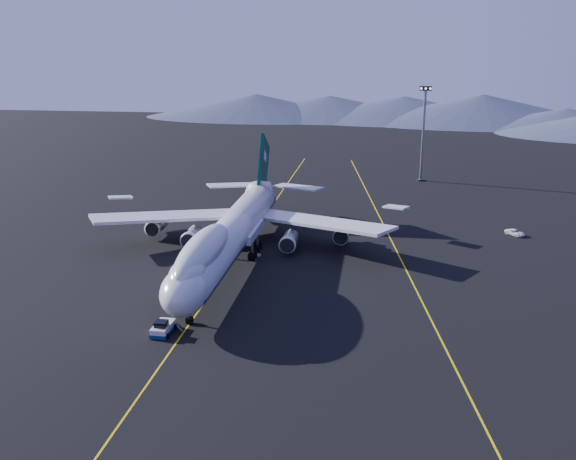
# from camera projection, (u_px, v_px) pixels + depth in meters

# --- Properties ---
(ground) EXTENTS (500.00, 500.00, 0.00)m
(ground) POSITION_uv_depth(u_px,v_px,m) (232.00, 263.00, 116.70)
(ground) COLOR black
(ground) RESTS_ON ground
(taxiway_line_main) EXTENTS (0.25, 220.00, 0.01)m
(taxiway_line_main) POSITION_uv_depth(u_px,v_px,m) (232.00, 263.00, 116.70)
(taxiway_line_main) COLOR yellow
(taxiway_line_main) RESTS_ON ground
(taxiway_line_side) EXTENTS (28.08, 198.09, 0.01)m
(taxiway_line_side) POSITION_uv_depth(u_px,v_px,m) (398.00, 253.00, 122.01)
(taxiway_line_side) COLOR yellow
(taxiway_line_side) RESTS_ON ground
(boeing_747) EXTENTS (59.62, 72.43, 19.37)m
(boeing_747) POSITION_uv_depth(u_px,v_px,m) (231.00, 232.00, 115.09)
(boeing_747) COLOR silver
(boeing_747) RESTS_ON ground
(pushback_tug) EXTENTS (2.75, 4.69, 2.02)m
(pushback_tug) POSITION_uv_depth(u_px,v_px,m) (163.00, 329.00, 88.41)
(pushback_tug) COLOR silver
(pushback_tug) RESTS_ON ground
(service_van) EXTENTS (4.32, 4.59, 1.20)m
(service_van) POSITION_uv_depth(u_px,v_px,m) (515.00, 233.00, 133.23)
(service_van) COLOR white
(service_van) RESTS_ON ground
(floodlight_mast) EXTENTS (3.32, 2.49, 26.87)m
(floodlight_mast) POSITION_uv_depth(u_px,v_px,m) (423.00, 134.00, 182.40)
(floodlight_mast) COLOR black
(floodlight_mast) RESTS_ON ground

